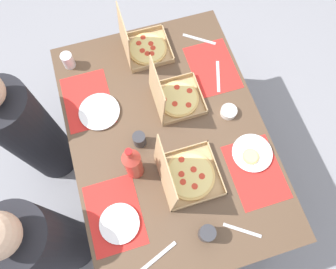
# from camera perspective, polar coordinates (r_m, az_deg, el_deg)

# --- Properties ---
(ground_plane) EXTENTS (6.00, 6.00, 0.00)m
(ground_plane) POSITION_cam_1_polar(r_m,az_deg,el_deg) (2.41, 0.00, -6.26)
(ground_plane) COLOR gray
(dining_table) EXTENTS (1.48, 1.06, 0.73)m
(dining_table) POSITION_cam_1_polar(r_m,az_deg,el_deg) (1.81, 0.00, -1.11)
(dining_table) COLOR #3F3328
(dining_table) RESTS_ON ground_plane
(placemat_near_left) EXTENTS (0.36, 0.26, 0.00)m
(placemat_near_left) POSITION_cam_1_polar(r_m,az_deg,el_deg) (1.71, 15.59, -6.50)
(placemat_near_left) COLOR red
(placemat_near_left) RESTS_ON dining_table
(placemat_near_right) EXTENTS (0.36, 0.26, 0.00)m
(placemat_near_right) POSITION_cam_1_polar(r_m,az_deg,el_deg) (1.93, 8.06, 11.93)
(placemat_near_right) COLOR red
(placemat_near_right) RESTS_ON dining_table
(placemat_far_left) EXTENTS (0.36, 0.26, 0.00)m
(placemat_far_left) POSITION_cam_1_polar(r_m,az_deg,el_deg) (1.63, -9.62, -14.13)
(placemat_far_left) COLOR red
(placemat_far_left) RESTS_ON dining_table
(placemat_far_right) EXTENTS (0.36, 0.26, 0.00)m
(placemat_far_right) POSITION_cam_1_polar(r_m,az_deg,el_deg) (1.86, -14.34, 6.01)
(placemat_far_right) COLOR red
(placemat_far_right) RESTS_ON dining_table
(pizza_box_center) EXTENTS (0.27, 0.27, 0.30)m
(pizza_box_center) POSITION_cam_1_polar(r_m,az_deg,el_deg) (1.95, -4.61, 15.59)
(pizza_box_center) COLOR tan
(pizza_box_center) RESTS_ON dining_table
(pizza_box_corner_left) EXTENTS (0.30, 0.30, 0.33)m
(pizza_box_corner_left) POSITION_cam_1_polar(r_m,az_deg,el_deg) (1.60, 3.03, -7.39)
(pizza_box_corner_left) COLOR tan
(pizza_box_corner_left) RESTS_ON dining_table
(pizza_box_corner_right) EXTENTS (0.26, 0.27, 0.30)m
(pizza_box_corner_right) POSITION_cam_1_polar(r_m,az_deg,el_deg) (1.76, 1.06, 6.75)
(pizza_box_corner_right) COLOR tan
(pizza_box_corner_right) RESTS_ON dining_table
(plate_far_right) EXTENTS (0.20, 0.20, 0.02)m
(plate_far_right) POSITION_cam_1_polar(r_m,az_deg,el_deg) (1.62, -8.75, -15.62)
(plate_far_right) COLOR white
(plate_far_right) RESTS_ON dining_table
(plate_middle) EXTENTS (0.23, 0.23, 0.02)m
(plate_middle) POSITION_cam_1_polar(r_m,az_deg,el_deg) (1.80, -12.29, 4.03)
(plate_middle) COLOR white
(plate_middle) RESTS_ON dining_table
(plate_far_left) EXTENTS (0.21, 0.21, 0.03)m
(plate_far_left) POSITION_cam_1_polar(r_m,az_deg,el_deg) (1.73, 14.92, -3.33)
(plate_far_left) COLOR white
(plate_far_left) RESTS_ON dining_table
(soda_bottle) EXTENTS (0.09, 0.09, 0.32)m
(soda_bottle) POSITION_cam_1_polar(r_m,az_deg,el_deg) (1.54, -6.35, -5.23)
(soda_bottle) COLOR #B2382D
(soda_bottle) RESTS_ON dining_table
(cup_red) EXTENTS (0.07, 0.07, 0.10)m
(cup_red) POSITION_cam_1_polar(r_m,az_deg,el_deg) (1.97, -17.62, 12.64)
(cup_red) COLOR silver
(cup_red) RESTS_ON dining_table
(cup_clear_right) EXTENTS (0.07, 0.07, 0.09)m
(cup_clear_right) POSITION_cam_1_polar(r_m,az_deg,el_deg) (1.66, -5.16, -1.03)
(cup_clear_right) COLOR #333338
(cup_clear_right) RESTS_ON dining_table
(cup_spare) EXTENTS (0.08, 0.08, 0.10)m
(cup_spare) POSITION_cam_1_polar(r_m,az_deg,el_deg) (1.57, 7.04, -17.33)
(cup_spare) COLOR #333338
(cup_spare) RESTS_ON dining_table
(condiment_bowl) EXTENTS (0.09, 0.09, 0.04)m
(condiment_bowl) POSITION_cam_1_polar(r_m,az_deg,el_deg) (1.78, 10.91, 4.08)
(condiment_bowl) COLOR white
(condiment_bowl) RESTS_ON dining_table
(fork_by_far_left) EXTENTS (0.12, 0.17, 0.00)m
(fork_by_far_left) POSITION_cam_1_polar(r_m,az_deg,el_deg) (1.64, 13.26, -16.51)
(fork_by_far_left) COLOR #B7B7BC
(fork_by_far_left) RESTS_ON dining_table
(knife_by_near_left) EXTENTS (0.21, 0.08, 0.00)m
(knife_by_near_left) POSITION_cam_1_polar(r_m,az_deg,el_deg) (1.90, 9.05, 10.34)
(knife_by_near_left) COLOR #B7B7BC
(knife_by_near_left) RESTS_ON dining_table
(knife_by_far_right) EXTENTS (0.14, 0.18, 0.00)m
(knife_by_far_right) POSITION_cam_1_polar(r_m,az_deg,el_deg) (2.04, 5.66, 16.76)
(knife_by_far_right) COLOR #B7B7BC
(knife_by_far_right) RESTS_ON dining_table
(knife_by_near_right) EXTENTS (0.09, 0.20, 0.00)m
(knife_by_near_right) POSITION_cam_1_polar(r_m,az_deg,el_deg) (1.60, -1.80, -21.21)
(knife_by_near_right) COLOR #B7B7BC
(knife_by_near_right) RESTS_ON dining_table
(diner_left_seat) EXTENTS (0.32, 0.32, 1.16)m
(diner_left_seat) POSITION_cam_1_polar(r_m,az_deg,el_deg) (1.92, -21.00, -17.68)
(diner_left_seat) COLOR black
(diner_left_seat) RESTS_ON ground_plane
(diner_right_seat) EXTENTS (0.32, 0.32, 1.14)m
(diner_right_seat) POSITION_cam_1_polar(r_m,az_deg,el_deg) (2.13, -23.56, 0.16)
(diner_right_seat) COLOR black
(diner_right_seat) RESTS_ON ground_plane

